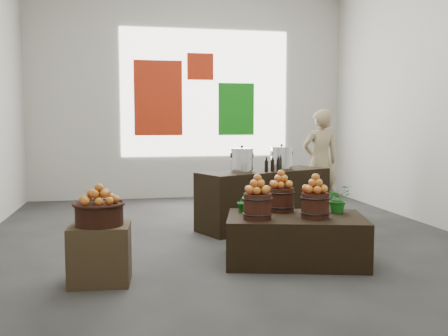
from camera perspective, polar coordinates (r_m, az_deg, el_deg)
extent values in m
plane|color=#383835|center=(6.31, 0.07, -8.02)|extent=(7.00, 7.00, 0.00)
cube|color=#B7B4A9|center=(9.62, -3.94, 8.53)|extent=(6.00, 0.04, 4.00)
cube|color=white|center=(9.64, -2.13, 8.53)|extent=(3.20, 0.02, 2.40)
cube|color=#AA240D|center=(9.53, -7.53, 7.93)|extent=(0.90, 0.04, 1.40)
cube|color=#127512|center=(9.73, 1.40, 6.74)|extent=(0.70, 0.04, 1.00)
cube|color=#AA240D|center=(9.66, -2.73, 11.50)|extent=(0.50, 0.04, 0.50)
cube|color=#483922|center=(4.69, -13.97, -9.53)|extent=(0.56, 0.47, 0.53)
cylinder|color=black|center=(4.62, -14.07, -5.18)|extent=(0.42, 0.42, 0.19)
cube|color=black|center=(5.27, 8.17, -8.04)|extent=(1.57, 1.18, 0.48)
cylinder|color=#3E1A11|center=(4.99, 3.84, -4.40)|extent=(0.28, 0.28, 0.26)
cylinder|color=#3E1A11|center=(5.12, 10.37, -4.24)|extent=(0.28, 0.28, 0.26)
cylinder|color=#3E1A11|center=(5.45, 6.52, -3.61)|extent=(0.28, 0.28, 0.26)
imported|color=#166818|center=(5.46, 12.87, -3.47)|extent=(0.34, 0.32, 0.30)
imported|color=#166818|center=(5.38, 2.21, -3.80)|extent=(0.15, 0.13, 0.24)
cube|color=black|center=(6.94, 4.64, -3.51)|extent=(2.01, 1.35, 0.79)
cylinder|color=silver|center=(6.63, 2.06, 0.83)|extent=(0.30, 0.30, 0.30)
cylinder|color=silver|center=(7.08, 6.58, 1.07)|extent=(0.30, 0.30, 0.30)
imported|color=#94805A|center=(8.05, 10.93, 0.73)|extent=(0.64, 0.45, 1.65)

